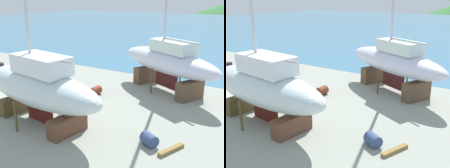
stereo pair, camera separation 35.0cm
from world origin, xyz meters
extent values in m
cube|color=teal|center=(0.00, 49.94, 0.00)|extent=(134.43, 83.71, 0.01)
cube|color=brown|center=(3.59, -3.10, 0.49)|extent=(0.97, 2.24, 0.98)
cube|color=brown|center=(8.07, -3.68, 0.49)|extent=(0.97, 2.24, 0.98)
cylinder|color=brown|center=(5.64, -4.86, 0.82)|extent=(0.12, 0.12, 1.65)
cylinder|color=brown|center=(6.02, -1.91, 0.82)|extent=(0.12, 0.12, 1.65)
ellipsoid|color=silver|center=(5.83, -3.39, 2.03)|extent=(9.32, 3.84, 1.91)
cube|color=#541710|center=(5.83, -3.39, 0.41)|extent=(2.16, 0.36, 1.34)
cube|color=silver|center=(6.28, -3.44, 3.37)|extent=(3.44, 2.03, 0.96)
cylinder|color=silver|center=(6.95, -3.53, 3.79)|extent=(3.16, 0.53, 0.12)
cube|color=brown|center=(7.58, 6.50, 0.65)|extent=(1.53, 2.14, 1.29)
cube|color=brown|center=(11.78, 4.45, 0.65)|extent=(1.53, 2.14, 1.29)
cylinder|color=brown|center=(9.06, 4.21, 0.93)|extent=(0.12, 0.12, 1.87)
cylinder|color=brown|center=(10.30, 6.73, 0.93)|extent=(0.12, 0.12, 1.87)
ellipsoid|color=silver|center=(9.68, 5.47, 2.19)|extent=(9.51, 6.40, 1.64)
cube|color=#4A1A1A|center=(9.68, 5.47, 0.80)|extent=(2.05, 1.06, 1.15)
cube|color=silver|center=(10.10, 5.27, 3.35)|extent=(3.69, 2.85, 0.82)
cylinder|color=#BABEBF|center=(10.73, 4.96, 3.83)|extent=(2.99, 1.55, 0.12)
cylinder|color=black|center=(-5.17, 2.27, 0.41)|extent=(0.92, 0.92, 0.81)
cylinder|color=maroon|center=(5.86, 1.87, 0.30)|extent=(0.62, 0.81, 0.60)
cylinder|color=#374A74|center=(12.05, -2.48, 0.30)|extent=(0.96, 0.89, 0.59)
cube|color=olive|center=(13.14, -2.45, 0.08)|extent=(0.77, 1.53, 0.16)
cube|color=brown|center=(3.01, 0.85, 0.06)|extent=(0.61, 1.23, 0.12)
camera|label=1|loc=(16.82, -13.33, 6.80)|focal=44.86mm
camera|label=2|loc=(17.12, -13.14, 6.80)|focal=44.86mm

